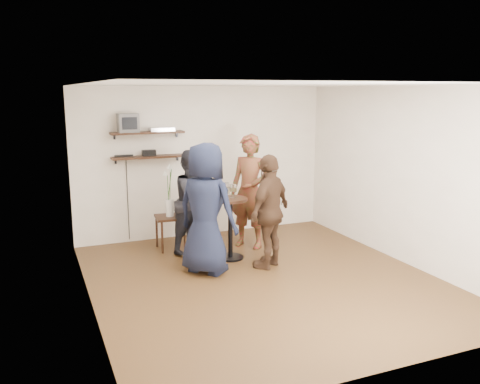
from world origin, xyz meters
The scene contains 18 objects.
room centered at (0.00, 0.00, 1.30)m, with size 4.58×5.08×2.68m.
shelf_upper centered at (-1.00, 2.38, 1.85)m, with size 1.20×0.25×0.04m, color black.
shelf_lower centered at (-1.00, 2.38, 1.45)m, with size 1.20×0.25×0.04m, color black.
crt_monitor centered at (-1.31, 2.38, 2.02)m, with size 0.32×0.30×0.30m, color #59595B.
dvd_deck centered at (-0.76, 2.38, 1.90)m, with size 0.40×0.24×0.06m, color silver.
radio centered at (-0.99, 2.38, 1.52)m, with size 0.22×0.10×0.10m, color black.
power_strip centered at (-1.39, 2.42, 1.48)m, with size 0.30×0.05×0.03m, color black.
side_table centered at (-0.80, 1.85, 0.46)m, with size 0.49×0.49×0.55m.
vase_lilies centered at (-0.80, 1.85, 0.82)m, with size 0.19×0.19×0.89m.
drinks_table centered at (-0.08, 1.03, 0.61)m, with size 0.52×0.52×0.95m.
wine_glass_fl centered at (-0.14, 0.98, 1.07)m, with size 0.06×0.06×0.19m.
wine_glass_fr centered at (-0.02, 1.00, 1.09)m, with size 0.07×0.07×0.21m.
wine_glass_bl centered at (-0.11, 1.10, 1.10)m, with size 0.07×0.07×0.22m.
wine_glass_br centered at (-0.05, 1.05, 1.08)m, with size 0.07×0.07×0.20m.
person_plaid centered at (0.43, 1.47, 0.93)m, with size 0.68×0.44×1.85m, color maroon.
person_dark centered at (-0.48, 1.57, 0.82)m, with size 0.79×0.62×1.63m, color black.
person_navy centered at (-0.61, 0.60, 0.92)m, with size 0.90×0.59×1.84m, color black.
person_brown centered at (0.31, 0.47, 0.83)m, with size 0.97×0.40×1.65m, color #402A1B.
Camera 1 is at (-2.81, -5.89, 2.53)m, focal length 38.00 mm.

